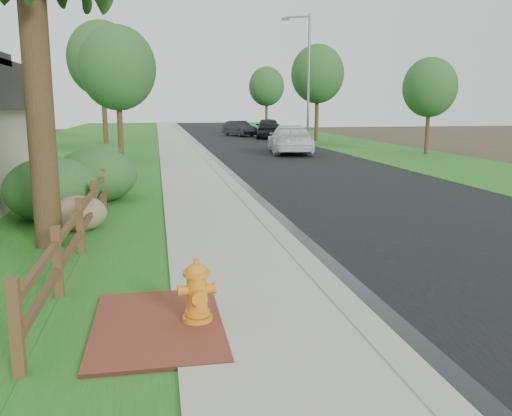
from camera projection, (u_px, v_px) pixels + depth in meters
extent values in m
plane|color=#3B3320|center=(306.00, 294.00, 8.16)|extent=(120.00, 120.00, 0.00)
cube|color=black|center=(243.00, 141.00, 42.78)|extent=(8.00, 90.00, 0.02)
cube|color=gray|center=(190.00, 141.00, 42.03)|extent=(0.40, 90.00, 0.12)
cube|color=black|center=(194.00, 141.00, 42.10)|extent=(0.50, 90.00, 0.00)
cube|color=#ADAA97|center=(173.00, 141.00, 41.81)|extent=(2.20, 90.00, 0.10)
cube|color=#215017|center=(148.00, 142.00, 41.47)|extent=(1.60, 90.00, 0.06)
cube|color=#215017|center=(77.00, 143.00, 40.56)|extent=(9.00, 90.00, 0.04)
cube|color=#215017|center=(327.00, 140.00, 44.00)|extent=(6.00, 90.00, 0.04)
cube|color=maroon|center=(158.00, 327.00, 6.79)|extent=(1.60, 2.40, 0.11)
cube|color=#4A2318|center=(17.00, 331.00, 5.48)|extent=(0.12, 0.12, 1.10)
cube|color=#4A2318|center=(58.00, 264.00, 7.80)|extent=(0.12, 0.12, 1.10)
cube|color=#4A2318|center=(80.00, 227.00, 10.12)|extent=(0.12, 0.12, 1.10)
cube|color=#4A2318|center=(94.00, 204.00, 12.44)|extent=(0.12, 0.12, 1.10)
cube|color=#4A2318|center=(104.00, 189.00, 14.76)|extent=(0.12, 0.12, 1.10)
cube|color=#4A2318|center=(111.00, 177.00, 17.08)|extent=(0.12, 0.12, 1.10)
cube|color=#4A2318|center=(116.00, 169.00, 19.40)|extent=(0.12, 0.12, 1.10)
cube|color=#4A2318|center=(120.00, 162.00, 21.72)|extent=(0.12, 0.12, 1.10)
cube|color=#4A2318|center=(41.00, 299.00, 6.66)|extent=(0.08, 2.35, 0.10)
cube|color=#4A2318|center=(39.00, 268.00, 6.59)|extent=(0.08, 2.35, 0.10)
cube|color=#4A2318|center=(71.00, 249.00, 8.98)|extent=(0.08, 2.35, 0.10)
cube|color=#4A2318|center=(69.00, 225.00, 8.91)|extent=(0.08, 2.35, 0.10)
cube|color=#4A2318|center=(88.00, 219.00, 11.30)|extent=(0.08, 2.35, 0.10)
cube|color=#4A2318|center=(87.00, 200.00, 11.22)|extent=(0.08, 2.35, 0.10)
cube|color=#4A2318|center=(100.00, 200.00, 13.62)|extent=(0.08, 2.35, 0.10)
cube|color=#4A2318|center=(99.00, 184.00, 13.54)|extent=(0.08, 2.35, 0.10)
cube|color=#4A2318|center=(108.00, 186.00, 15.94)|extent=(0.08, 2.35, 0.10)
cube|color=#4A2318|center=(107.00, 172.00, 15.86)|extent=(0.08, 2.35, 0.10)
cube|color=#4A2318|center=(114.00, 176.00, 18.26)|extent=(0.08, 2.35, 0.10)
cube|color=#4A2318|center=(113.00, 164.00, 18.18)|extent=(0.08, 2.35, 0.10)
cube|color=#4A2318|center=(118.00, 168.00, 20.58)|extent=(0.08, 2.35, 0.10)
cube|color=#4A2318|center=(118.00, 157.00, 20.50)|extent=(0.08, 2.35, 0.10)
cylinder|color=#331D14|center=(40.00, 108.00, 10.26)|extent=(0.52, 0.52, 5.50)
cylinder|color=orange|center=(198.00, 318.00, 6.88)|extent=(0.38, 0.38, 0.07)
cylinder|color=orange|center=(197.00, 295.00, 6.83)|extent=(0.26, 0.26, 0.58)
cylinder|color=orange|center=(197.00, 312.00, 6.87)|extent=(0.31, 0.31, 0.06)
cylinder|color=orange|center=(197.00, 273.00, 6.77)|extent=(0.35, 0.35, 0.06)
ellipsoid|color=orange|center=(197.00, 271.00, 6.77)|extent=(0.28, 0.28, 0.21)
cylinder|color=orange|center=(196.00, 261.00, 6.74)|extent=(0.06, 0.06, 0.08)
cylinder|color=orange|center=(199.00, 297.00, 6.66)|extent=(0.18, 0.15, 0.17)
cylinder|color=orange|center=(182.00, 291.00, 6.77)|extent=(0.15, 0.14, 0.13)
cylinder|color=orange|center=(212.00, 288.00, 6.86)|extent=(0.15, 0.14, 0.13)
imported|color=silver|center=(290.00, 139.00, 31.40)|extent=(3.03, 5.92, 1.64)
imported|color=black|center=(268.00, 128.00, 45.85)|extent=(2.89, 5.33, 1.72)
imported|color=black|center=(239.00, 128.00, 49.10)|extent=(2.83, 4.38, 1.36)
cylinder|color=slate|center=(309.00, 80.00, 38.65)|extent=(0.18, 0.18, 9.08)
cube|color=slate|center=(298.00, 17.00, 38.03)|extent=(1.70, 0.87, 0.12)
cube|color=slate|center=(286.00, 19.00, 38.28)|extent=(0.60, 0.43, 0.18)
ellipsoid|color=brown|center=(79.00, 213.00, 12.12)|extent=(1.46, 1.27, 0.82)
ellipsoid|color=#1B4E24|center=(52.00, 189.00, 13.14)|extent=(2.28, 2.28, 1.57)
ellipsoid|color=#1B4E24|center=(99.00, 174.00, 16.45)|extent=(2.02, 2.02, 1.44)
ellipsoid|color=#1B4E24|center=(96.00, 175.00, 15.63)|extent=(3.02, 3.02, 1.59)
cylinder|color=#331D14|center=(120.00, 121.00, 26.85)|extent=(0.27, 0.27, 4.00)
ellipsoid|color=#1B4E24|center=(117.00, 68.00, 26.36)|extent=(3.74, 3.74, 4.11)
cylinder|color=#331D14|center=(428.00, 126.00, 30.63)|extent=(0.23, 0.23, 3.29)
ellipsoid|color=#1B4E24|center=(430.00, 87.00, 30.24)|extent=(3.01, 3.01, 3.31)
cylinder|color=#331D14|center=(104.00, 108.00, 38.64)|extent=(0.36, 0.36, 5.23)
ellipsoid|color=#1B4E24|center=(102.00, 59.00, 38.01)|extent=(4.82, 4.82, 5.31)
cylinder|color=#331D14|center=(317.00, 112.00, 42.05)|extent=(0.31, 0.31, 4.50)
ellipsoid|color=#1B4E24|center=(317.00, 74.00, 41.51)|extent=(4.07, 4.07, 4.48)
cylinder|color=#331D14|center=(266.00, 113.00, 55.23)|extent=(0.28, 0.28, 4.06)
ellipsoid|color=#1B4E24|center=(267.00, 86.00, 54.75)|extent=(3.59, 3.59, 3.95)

